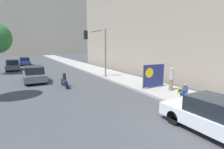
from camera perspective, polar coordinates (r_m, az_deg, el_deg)
ground_plane at (r=8.58m, az=25.27°, el=-15.88°), size 160.00×160.00×0.00m
sidewalk_curb at (r=22.03m, az=-1.88°, el=0.45°), size 3.55×90.00×0.17m
building_backdrop_far at (r=76.98m, az=-26.06°, el=15.26°), size 52.00×12.00×25.07m
building_backdrop_right at (r=25.01m, az=17.27°, el=16.62°), size 10.00×32.00×13.66m
seated_protester at (r=11.18m, az=22.95°, el=-5.49°), size 0.91×0.77×1.18m
jogger_on_sidewalk at (r=13.84m, az=18.79°, el=-1.36°), size 0.34×0.34×1.74m
pedestrian_behind at (r=14.68m, az=11.94°, el=-0.77°), size 0.34×0.34×1.60m
protest_banner at (r=14.26m, az=13.41°, el=-0.36°), size 2.19×0.06×1.88m
traffic_light_pole at (r=18.34m, az=-4.60°, el=9.64°), size 2.46×2.23×5.10m
parked_car_curbside at (r=8.33m, az=30.76°, el=-11.59°), size 1.85×4.30×1.49m
car_on_road_nearest at (r=18.70m, az=-24.08°, el=0.10°), size 1.89×4.49×1.54m
car_on_road_midblock at (r=28.92m, az=-29.66°, el=2.72°), size 1.80×4.45×1.55m
car_on_road_distant at (r=35.54m, az=-26.64°, el=3.91°), size 1.76×4.12×1.43m
motorcycle_on_road at (r=15.52m, az=-15.27°, el=-2.03°), size 0.28×2.23×1.25m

